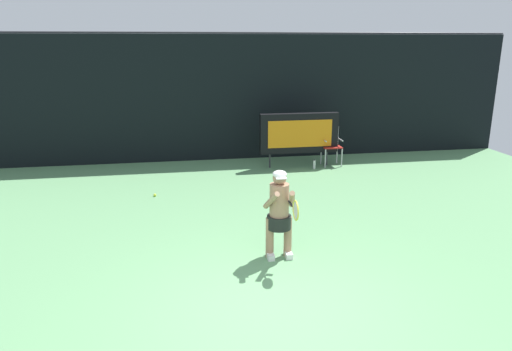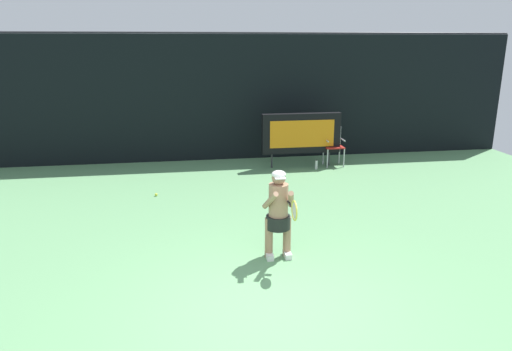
{
  "view_description": "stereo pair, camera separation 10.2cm",
  "coord_description": "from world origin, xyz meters",
  "px_view_note": "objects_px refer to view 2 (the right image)",
  "views": [
    {
      "loc": [
        -1.17,
        -5.27,
        3.4
      ],
      "look_at": [
        0.25,
        2.88,
        1.05
      ],
      "focal_mm": 33.23,
      "sensor_mm": 36.0,
      "label": 1
    },
    {
      "loc": [
        -1.07,
        -5.29,
        3.4
      ],
      "look_at": [
        0.25,
        2.88,
        1.05
      ],
      "focal_mm": 33.23,
      "sensor_mm": 36.0,
      "label": 2
    }
  ],
  "objects_px": {
    "scoreboard": "(301,133)",
    "tennis_ball_loose": "(156,195)",
    "water_bottle": "(316,165)",
    "tennis_racket": "(294,210)",
    "umpire_chair": "(333,144)",
    "tennis_player": "(278,211)"
  },
  "relations": [
    {
      "from": "tennis_racket",
      "to": "tennis_ball_loose",
      "type": "relative_size",
      "value": 8.85
    },
    {
      "from": "scoreboard",
      "to": "tennis_player",
      "type": "xyz_separation_m",
      "value": [
        -1.81,
        -5.58,
        -0.16
      ]
    },
    {
      "from": "water_bottle",
      "to": "umpire_chair",
      "type": "bearing_deg",
      "value": 32.07
    },
    {
      "from": "scoreboard",
      "to": "tennis_racket",
      "type": "relative_size",
      "value": 3.65
    },
    {
      "from": "tennis_racket",
      "to": "tennis_ball_loose",
      "type": "bearing_deg",
      "value": 103.18
    },
    {
      "from": "umpire_chair",
      "to": "tennis_player",
      "type": "relative_size",
      "value": 0.74
    },
    {
      "from": "umpire_chair",
      "to": "tennis_racket",
      "type": "height_order",
      "value": "tennis_racket"
    },
    {
      "from": "scoreboard",
      "to": "umpire_chair",
      "type": "distance_m",
      "value": 1.0
    },
    {
      "from": "water_bottle",
      "to": "tennis_player",
      "type": "height_order",
      "value": "tennis_player"
    },
    {
      "from": "tennis_racket",
      "to": "scoreboard",
      "type": "bearing_deg",
      "value": 58.67
    },
    {
      "from": "scoreboard",
      "to": "tennis_ball_loose",
      "type": "distance_m",
      "value": 4.51
    },
    {
      "from": "water_bottle",
      "to": "tennis_ball_loose",
      "type": "relative_size",
      "value": 3.9
    },
    {
      "from": "umpire_chair",
      "to": "water_bottle",
      "type": "distance_m",
      "value": 0.85
    },
    {
      "from": "scoreboard",
      "to": "umpire_chair",
      "type": "relative_size",
      "value": 2.04
    },
    {
      "from": "scoreboard",
      "to": "umpire_chair",
      "type": "xyz_separation_m",
      "value": [
        0.94,
        0.03,
        -0.33
      ]
    },
    {
      "from": "umpire_chair",
      "to": "tennis_racket",
      "type": "bearing_deg",
      "value": -113.27
    },
    {
      "from": "tennis_ball_loose",
      "to": "scoreboard",
      "type": "bearing_deg",
      "value": 27.72
    },
    {
      "from": "tennis_player",
      "to": "tennis_racket",
      "type": "height_order",
      "value": "tennis_player"
    },
    {
      "from": "scoreboard",
      "to": "tennis_player",
      "type": "bearing_deg",
      "value": -107.98
    },
    {
      "from": "water_bottle",
      "to": "tennis_racket",
      "type": "height_order",
      "value": "tennis_racket"
    },
    {
      "from": "water_bottle",
      "to": "tennis_racket",
      "type": "bearing_deg",
      "value": -109.58
    },
    {
      "from": "umpire_chair",
      "to": "tennis_ball_loose",
      "type": "bearing_deg",
      "value": -156.8
    }
  ]
}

